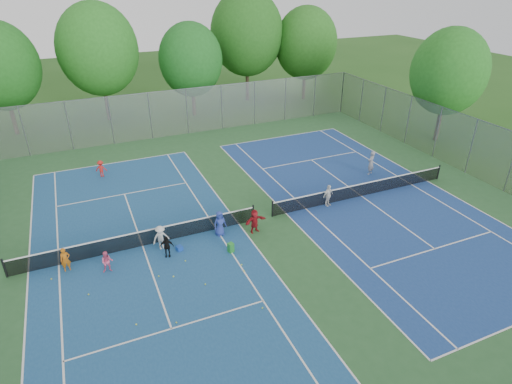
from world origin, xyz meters
TOP-DOWN VIEW (x-y plane):
  - ground at (0.00, 0.00)m, footprint 120.00×120.00m
  - court_pad at (0.00, 0.00)m, footprint 32.00×32.00m
  - court_left at (-7.00, 0.00)m, footprint 10.97×23.77m
  - court_right at (7.00, 0.00)m, footprint 10.97×23.77m
  - net_left at (-7.00, 0.00)m, footprint 12.87×0.10m
  - net_right at (7.00, 0.00)m, footprint 12.87×0.10m
  - fence_north at (0.00, 16.00)m, footprint 32.00×0.10m
  - fence_east at (16.00, 0.00)m, footprint 0.10×32.00m
  - tree_nl at (-6.00, 23.00)m, footprint 7.20×7.20m
  - tree_nc at (2.00, 21.00)m, footprint 6.00×6.00m
  - tree_nr at (9.00, 24.00)m, footprint 7.60×7.60m
  - tree_ne at (15.00, 22.00)m, footprint 6.60×6.60m
  - tree_side_e at (19.00, 6.00)m, footprint 6.00×6.00m
  - ball_crate at (-5.30, -1.14)m, footprint 0.37×0.37m
  - ball_hopper at (-2.89, -2.36)m, footprint 0.34×0.34m
  - student_a at (-10.71, -0.60)m, footprint 0.50×0.36m
  - student_b at (-8.88, -1.49)m, footprint 0.61×0.51m
  - student_c at (-6.09, -0.60)m, footprint 0.96×0.67m
  - student_d at (-5.98, -1.42)m, footprint 0.76×0.48m
  - student_e at (-2.85, -0.60)m, footprint 0.78×0.56m
  - student_f at (-1.00, -1.09)m, footprint 1.35×0.62m
  - child_far_baseline at (-8.01, 9.78)m, footprint 0.89×0.69m
  - instructor at (9.54, 2.55)m, footprint 0.75×0.65m
  - teen_court_b at (4.33, -0.14)m, footprint 0.89×0.57m
  - tennis_ball_0 at (-5.28, -2.21)m, footprint 0.07×0.07m
  - tennis_ball_1 at (-6.74, -6.17)m, footprint 0.07×0.07m
  - tennis_ball_2 at (-9.93, -2.90)m, footprint 0.07×0.07m
  - tennis_ball_3 at (-6.12, -3.18)m, footprint 0.07×0.07m
  - tennis_ball_4 at (-4.91, -4.34)m, footprint 0.07×0.07m
  - tennis_ball_5 at (-11.46, -1.05)m, footprint 0.07×0.07m
  - tennis_ball_6 at (-3.12, -6.82)m, footprint 0.07×0.07m
  - tennis_ball_7 at (-8.28, -5.62)m, footprint 0.07×0.07m
  - tennis_ball_8 at (-2.88, -4.14)m, footprint 0.07×0.07m
  - tennis_ball_9 at (-2.80, -3.65)m, footprint 0.07×0.07m
  - tennis_ball_10 at (-6.76, -2.88)m, footprint 0.07×0.07m

SIDE VIEW (x-z plane):
  - ground at x=0.00m, z-range 0.00..0.00m
  - court_pad at x=0.00m, z-range 0.00..0.01m
  - court_left at x=-7.00m, z-range 0.01..0.02m
  - court_right at x=7.00m, z-range 0.01..0.02m
  - tennis_ball_0 at x=-5.28m, z-range 0.00..0.07m
  - tennis_ball_1 at x=-6.74m, z-range 0.00..0.07m
  - tennis_ball_2 at x=-9.93m, z-range 0.00..0.07m
  - tennis_ball_3 at x=-6.12m, z-range 0.00..0.07m
  - tennis_ball_4 at x=-4.91m, z-range 0.00..0.07m
  - tennis_ball_5 at x=-11.46m, z-range 0.00..0.07m
  - tennis_ball_6 at x=-3.12m, z-range 0.00..0.07m
  - tennis_ball_7 at x=-8.28m, z-range 0.00..0.07m
  - tennis_ball_8 at x=-2.88m, z-range 0.00..0.07m
  - tennis_ball_9 at x=-2.80m, z-range 0.00..0.07m
  - tennis_ball_10 at x=-6.76m, z-range 0.00..0.07m
  - ball_crate at x=-5.30m, z-range 0.00..0.26m
  - ball_hopper at x=-2.89m, z-range 0.00..0.54m
  - net_left at x=-7.00m, z-range 0.00..0.91m
  - net_right at x=7.00m, z-range 0.00..0.91m
  - student_b at x=-8.88m, z-range 0.00..1.15m
  - student_d at x=-5.98m, z-range 0.00..1.21m
  - child_far_baseline at x=-8.01m, z-range 0.00..1.22m
  - student_a at x=-10.71m, z-range 0.00..1.27m
  - student_c at x=-6.09m, z-range 0.00..1.36m
  - student_f at x=-1.00m, z-range 0.00..1.40m
  - teen_court_b at x=4.33m, z-range 0.00..1.40m
  - student_e at x=-2.85m, z-range 0.00..1.47m
  - instructor at x=9.54m, z-range 0.00..1.74m
  - fence_north at x=0.00m, z-range 0.00..4.00m
  - fence_east at x=16.00m, z-range 0.00..4.00m
  - tree_nc at x=2.00m, z-range 0.97..9.82m
  - tree_side_e at x=19.00m, z-range 1.14..10.34m
  - tree_ne at x=15.00m, z-range 1.08..10.85m
  - tree_nl at x=-6.00m, z-range 1.20..11.89m
  - tree_nr at x=9.00m, z-range 1.33..12.75m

